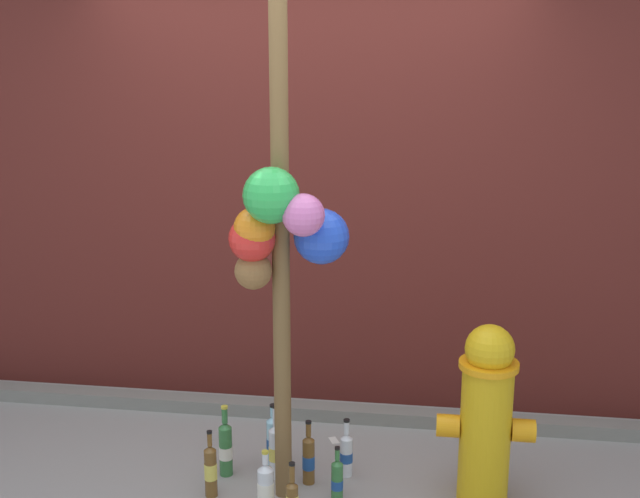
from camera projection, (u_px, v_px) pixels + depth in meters
name	position (u px, v px, depth m)	size (l,w,h in m)	color
building_wall	(311.00, 111.00, 4.80)	(10.00, 0.20, 3.55)	#561E19
curb_strip	(303.00, 411.00, 4.91)	(8.00, 0.12, 0.08)	slate
memorial_post	(281.00, 181.00, 3.65)	(0.58, 0.41, 2.94)	brown
fire_hydrant	(486.00, 414.00, 3.94)	(0.47, 0.28, 0.90)	gold
bottle_0	(309.00, 459.00, 4.16)	(0.06, 0.06, 0.34)	brown
bottle_1	(274.00, 441.00, 4.32)	(0.08, 0.08, 0.36)	#93CCE0
bottle_2	(337.00, 479.00, 4.03)	(0.06, 0.06, 0.28)	#337038
bottle_3	(346.00, 454.00, 4.24)	(0.07, 0.07, 0.31)	silver
bottle_4	(276.00, 450.00, 4.22)	(0.07, 0.07, 0.40)	silver
bottle_5	(266.00, 489.00, 3.88)	(0.08, 0.08, 0.33)	silver
bottle_7	(226.00, 448.00, 4.24)	(0.07, 0.07, 0.38)	#337038
bottle_8	(211.00, 470.00, 4.05)	(0.06, 0.06, 0.35)	brown
litter_2	(334.00, 440.00, 4.63)	(0.08, 0.04, 0.01)	silver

